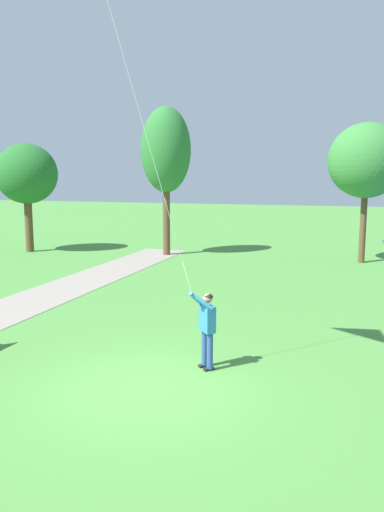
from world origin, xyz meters
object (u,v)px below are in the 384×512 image
object	(u,v)px
person_kite_flyer	(206,324)
tree_treeline_right	(166,151)
tree_lakeside_near	(26,175)
tree_treeline_left	(366,161)

from	to	relation	value
person_kite_flyer	tree_treeline_right	world-z (taller)	tree_treeline_right
person_kite_flyer	tree_lakeside_near	bearing A→B (deg)	134.92
person_kite_flyer	tree_treeline_left	size ratio (longest dim) A/B	0.27
tree_treeline_left	tree_lakeside_near	size ratio (longest dim) A/B	1.13
tree_treeline_left	tree_lakeside_near	world-z (taller)	tree_treeline_left
person_kite_flyer	tree_lakeside_near	xyz separation A→B (m)	(-13.85, 13.89, 3.18)
tree_lakeside_near	tree_treeline_left	bearing A→B (deg)	5.02
person_kite_flyer	tree_treeline_right	size ratio (longest dim) A/B	0.24
person_kite_flyer	tree_treeline_right	bearing A→B (deg)	112.48
person_kite_flyer	tree_treeline_left	bearing A→B (deg)	76.53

